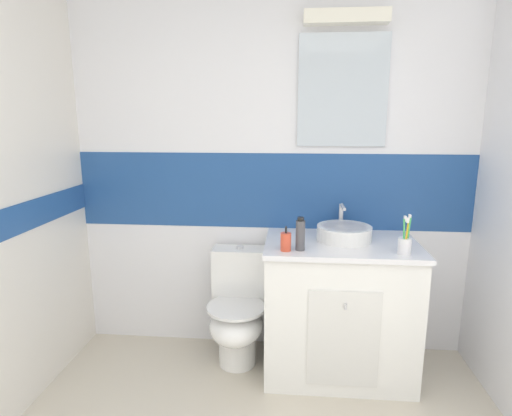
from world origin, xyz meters
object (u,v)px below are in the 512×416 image
object	(u,v)px
toothbrush_cup	(405,244)
soap_dispenser	(286,242)
shampoo_bottle_tall	(300,235)
toilet	(238,311)
sink_basin	(344,232)

from	to	relation	value
toothbrush_cup	soap_dispenser	distance (m)	0.64
soap_dispenser	shampoo_bottle_tall	bearing A→B (deg)	12.58
toilet	toothbrush_cup	world-z (taller)	toothbrush_cup
sink_basin	shampoo_bottle_tall	size ratio (longest dim) A/B	1.97
sink_basin	toilet	distance (m)	0.85
toilet	sink_basin	bearing A→B (deg)	-0.22
toilet	toothbrush_cup	bearing A→B (deg)	-14.61
sink_basin	toilet	size ratio (longest dim) A/B	0.50
toothbrush_cup	toilet	bearing A→B (deg)	165.39
toilet	toothbrush_cup	distance (m)	1.13
sink_basin	toilet	world-z (taller)	sink_basin
toilet	soap_dispenser	xyz separation A→B (m)	(0.31, -0.25, 0.55)
soap_dispenser	shampoo_bottle_tall	distance (m)	0.09
toothbrush_cup	sink_basin	bearing A→B (deg)	140.35
toilet	soap_dispenser	bearing A→B (deg)	-38.68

